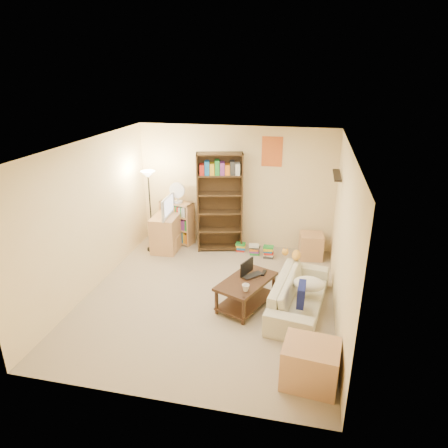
% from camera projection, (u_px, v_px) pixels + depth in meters
% --- Properties ---
extents(room, '(4.50, 4.54, 2.52)m').
position_uv_depth(room, '(208.00, 204.00, 6.00)').
color(room, tan).
rests_on(room, ground).
extents(sofa, '(1.99, 1.20, 0.52)m').
position_uv_depth(sofa, '(299.00, 294.00, 6.17)').
color(sofa, beige).
rests_on(sofa, ground).
extents(navy_pillow, '(0.12, 0.35, 0.31)m').
position_uv_depth(navy_pillow, '(301.00, 294.00, 5.72)').
color(navy_pillow, '#131953').
rests_on(navy_pillow, sofa).
extents(cream_blanket, '(0.48, 0.35, 0.21)m').
position_uv_depth(cream_blanket, '(309.00, 284.00, 6.10)').
color(cream_blanket, silver).
rests_on(cream_blanket, sofa).
extents(tabby_cat, '(0.42, 0.19, 0.14)m').
position_uv_depth(tabby_cat, '(294.00, 255.00, 6.73)').
color(tabby_cat, gold).
rests_on(tabby_cat, sofa).
extents(coffee_table, '(0.93, 1.17, 0.46)m').
position_uv_depth(coffee_table, '(246.00, 289.00, 6.25)').
color(coffee_table, '#3A2816').
rests_on(coffee_table, ground).
extents(laptop, '(0.56, 0.56, 0.03)m').
position_uv_depth(laptop, '(255.00, 277.00, 6.26)').
color(laptop, black).
rests_on(laptop, coffee_table).
extents(laptop_screen, '(0.15, 0.32, 0.23)m').
position_uv_depth(laptop_screen, '(247.00, 267.00, 6.30)').
color(laptop_screen, white).
rests_on(laptop_screen, laptop).
extents(mug, '(0.12, 0.12, 0.11)m').
position_uv_depth(mug, '(246.00, 288.00, 5.87)').
color(mug, white).
rests_on(mug, coffee_table).
extents(tv_remote, '(0.08, 0.19, 0.02)m').
position_uv_depth(tv_remote, '(264.00, 273.00, 6.39)').
color(tv_remote, black).
rests_on(tv_remote, coffee_table).
extents(tv_stand, '(0.51, 0.70, 0.74)m').
position_uv_depth(tv_stand, '(166.00, 233.00, 8.20)').
color(tv_stand, tan).
rests_on(tv_stand, ground).
extents(television, '(0.74, 0.14, 0.42)m').
position_uv_depth(television, '(165.00, 206.00, 7.99)').
color(television, black).
rests_on(television, tv_stand).
extents(tall_bookshelf, '(0.95, 0.51, 2.02)m').
position_uv_depth(tall_bookshelf, '(220.00, 200.00, 7.98)').
color(tall_bookshelf, '#3E2C18').
rests_on(tall_bookshelf, ground).
extents(short_bookshelf, '(0.76, 0.46, 0.91)m').
position_uv_depth(short_bookshelf, '(177.00, 222.00, 8.53)').
color(short_bookshelf, tan).
rests_on(short_bookshelf, ground).
extents(desk_fan, '(0.32, 0.18, 0.44)m').
position_uv_depth(desk_fan, '(177.00, 192.00, 8.23)').
color(desk_fan, white).
rests_on(desk_fan, short_bookshelf).
extents(floor_lamp, '(0.28, 0.28, 1.67)m').
position_uv_depth(floor_lamp, '(149.00, 188.00, 7.85)').
color(floor_lamp, black).
rests_on(floor_lamp, ground).
extents(side_table, '(0.49, 0.49, 0.50)m').
position_uv_depth(side_table, '(311.00, 246.00, 7.89)').
color(side_table, tan).
rests_on(side_table, ground).
extents(end_cabinet, '(0.70, 0.60, 0.54)m').
position_uv_depth(end_cabinet, '(310.00, 364.00, 4.70)').
color(end_cabinet, tan).
rests_on(end_cabinet, ground).
extents(book_stacks, '(0.80, 0.35, 0.25)m').
position_uv_depth(book_stacks, '(256.00, 250.00, 8.07)').
color(book_stacks, red).
rests_on(book_stacks, ground).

